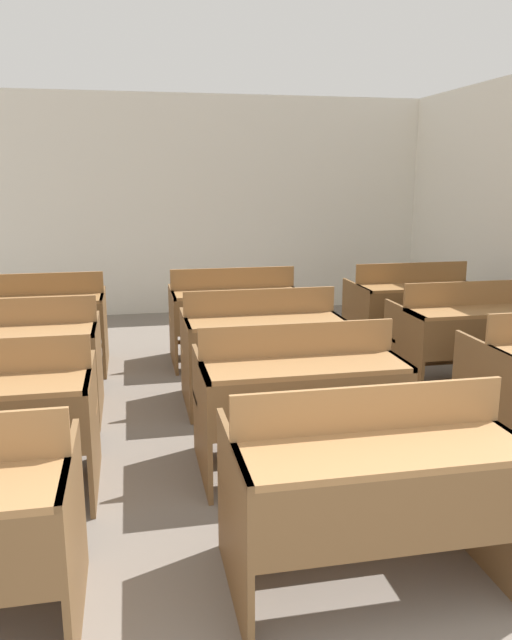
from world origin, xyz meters
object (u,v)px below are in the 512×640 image
(bench_third_left, at_px, (14,358))
(bench_back_right, at_px, (412,306))
(bench_third_right, at_px, (470,333))
(bench_front_center, at_px, (370,485))
(bench_third_center, at_px, (261,345))
(bench_back_left, at_px, (38,321))
(bench_second_center, at_px, (299,394))
(bench_back_center, at_px, (234,313))

(bench_third_left, bearing_deg, bench_back_right, 17.68)
(bench_third_right, bearing_deg, bench_front_center, -127.94)
(bench_third_center, bearing_deg, bench_back_left, 146.92)
(bench_front_center, distance_m, bench_third_center, 2.35)
(bench_third_center, xyz_separation_m, bench_back_right, (1.84, 1.18, 0.00))
(bench_second_center, bearing_deg, bench_back_right, 51.81)
(bench_third_left, xyz_separation_m, bench_third_center, (1.86, 0.00, 0.00))
(bench_back_left, xyz_separation_m, bench_back_center, (1.83, -0.02, 0.00))
(bench_second_center, height_order, bench_back_left, same)
(bench_front_center, xyz_separation_m, bench_third_right, (1.84, 2.36, 0.00))
(bench_third_right, bearing_deg, bench_back_left, 161.90)
(bench_third_center, bearing_deg, bench_third_right, 0.14)
(bench_third_left, bearing_deg, bench_back_left, 89.58)
(bench_back_right, bearing_deg, bench_front_center, -117.72)
(bench_third_left, bearing_deg, bench_back_center, 32.82)
(bench_second_center, distance_m, bench_third_right, 2.18)
(bench_back_left, bearing_deg, bench_third_center, -33.08)
(bench_back_center, bearing_deg, bench_back_right, -0.21)
(bench_back_center, bearing_deg, bench_front_center, -89.94)
(bench_third_right, bearing_deg, bench_third_center, -179.86)
(bench_third_center, relative_size, bench_back_center, 1.00)
(bench_third_center, height_order, bench_back_center, same)
(bench_second_center, distance_m, bench_back_right, 3.00)
(bench_third_left, relative_size, bench_third_center, 1.00)
(bench_front_center, bearing_deg, bench_back_right, 62.28)
(bench_second_center, bearing_deg, bench_back_center, 90.11)
(bench_back_left, xyz_separation_m, bench_back_right, (3.69, -0.03, 0.00))
(bench_front_center, relative_size, bench_third_center, 1.00)
(bench_back_right, bearing_deg, bench_third_right, -90.83)
(bench_third_center, height_order, bench_back_left, same)
(bench_front_center, bearing_deg, bench_second_center, 89.98)
(bench_back_center, bearing_deg, bench_third_left, -147.18)
(bench_third_left, relative_size, bench_back_center, 1.00)
(bench_back_right, bearing_deg, bench_second_center, -128.19)
(bench_third_right, xyz_separation_m, bench_back_left, (-3.67, 1.20, 0.00))
(bench_third_right, distance_m, bench_back_right, 1.17)
(bench_back_center, bearing_deg, bench_back_left, 179.37)
(bench_back_left, distance_m, bench_back_center, 1.83)
(bench_back_left, bearing_deg, bench_back_center, -0.63)
(bench_front_center, distance_m, bench_back_right, 3.99)
(bench_front_center, relative_size, bench_third_right, 1.00)
(bench_second_center, bearing_deg, bench_third_center, 89.26)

